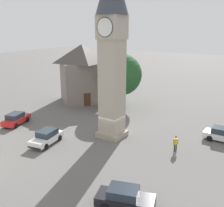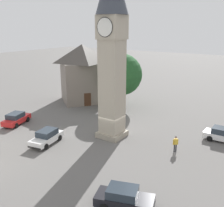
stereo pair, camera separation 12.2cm
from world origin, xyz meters
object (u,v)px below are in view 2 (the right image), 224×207
object	(u,v)px
car_silver_kerb	(223,135)
car_red_corner	(47,137)
clock_tower	(112,36)
tree	(121,75)
building_terrace_right	(83,73)
car_white_side	(124,198)
car_blue_kerb	(16,119)
pedestrian	(176,143)

from	to	relation	value
car_silver_kerb	car_red_corner	xyz separation A→B (m)	(-15.60, -11.41, 0.00)
clock_tower	tree	xyz separation A→B (m)	(-5.33, 10.27, -6.09)
building_terrace_right	car_white_side	bearing A→B (deg)	-44.01
car_white_side	building_terrace_right	xyz separation A→B (m)	(-20.51, 19.81, 4.07)
car_white_side	car_red_corner	bearing A→B (deg)	160.99
car_silver_kerb	tree	bearing A→B (deg)	164.55
clock_tower	car_blue_kerb	world-z (taller)	clock_tower
car_blue_kerb	tree	distance (m)	16.33
clock_tower	tree	size ratio (longest dim) A/B	2.31
car_red_corner	tree	world-z (taller)	tree
car_silver_kerb	tree	world-z (taller)	tree
car_red_corner	building_terrace_right	size ratio (longest dim) A/B	0.46
car_blue_kerb	car_red_corner	xyz separation A→B (m)	(7.77, -1.90, 0.00)
car_silver_kerb	car_white_side	bearing A→B (deg)	-100.91
tree	clock_tower	bearing A→B (deg)	-62.56
tree	car_blue_kerb	bearing A→B (deg)	-117.08
building_terrace_right	tree	bearing A→B (deg)	3.16
car_blue_kerb	car_white_side	size ratio (longest dim) A/B	1.00
clock_tower	car_blue_kerb	xyz separation A→B (m)	(-12.49, -3.72, -10.53)
clock_tower	pedestrian	size ratio (longest dim) A/B	11.43
car_blue_kerb	car_white_side	bearing A→B (deg)	-17.02
clock_tower	building_terrace_right	world-z (taller)	clock_tower
clock_tower	car_white_side	bearing A→B (deg)	-51.73
pedestrian	building_terrace_right	size ratio (longest dim) A/B	0.18
car_silver_kerb	pedestrian	bearing A→B (deg)	-121.68
car_red_corner	tree	distance (m)	16.51
car_silver_kerb	pedestrian	xyz separation A→B (m)	(-3.36, -5.44, 0.25)
car_red_corner	pedestrian	xyz separation A→B (m)	(12.24, 5.97, 0.25)
clock_tower	car_red_corner	xyz separation A→B (m)	(-4.72, -5.62, -10.53)
tree	building_terrace_right	xyz separation A→B (m)	(-7.33, -0.40, -0.36)
car_white_side	car_blue_kerb	bearing A→B (deg)	162.98
car_white_side	tree	bearing A→B (deg)	123.10
car_red_corner	car_white_side	world-z (taller)	same
car_white_side	tree	size ratio (longest dim) A/B	0.53
clock_tower	car_blue_kerb	bearing A→B (deg)	-163.39
tree	car_white_side	bearing A→B (deg)	-56.90
pedestrian	building_terrace_right	distance (m)	22.64
car_red_corner	pedestrian	distance (m)	13.62
car_red_corner	car_silver_kerb	bearing A→B (deg)	36.18
clock_tower	car_red_corner	distance (m)	12.83
building_terrace_right	car_blue_kerb	bearing A→B (deg)	-89.27
car_white_side	building_terrace_right	bearing A→B (deg)	135.99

